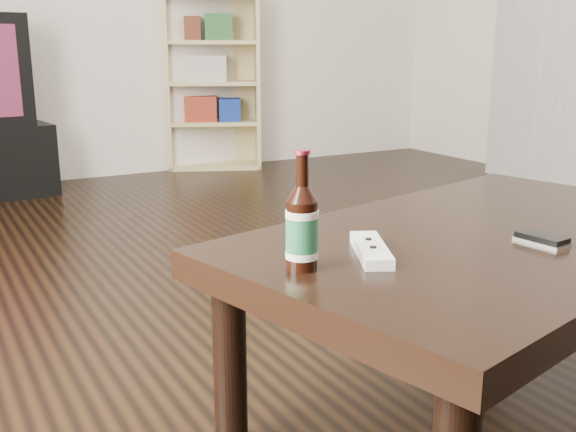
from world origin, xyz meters
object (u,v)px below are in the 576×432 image
bookshelf (212,79)px  coffee_table (488,255)px  beer_bottle (302,228)px  phone (542,239)px  remote (371,250)px

bookshelf → coffee_table: size_ratio=0.89×
bookshelf → beer_bottle: (-1.34, -3.57, -0.09)m
coffee_table → phone: bearing=-83.5°
bookshelf → beer_bottle: size_ratio=5.44×
beer_bottle → remote: beer_bottle is taller
remote → phone: bearing=9.9°
bookshelf → coffee_table: 3.64m
bookshelf → coffee_table: (-0.82, -3.54, -0.23)m
bookshelf → remote: bookshelf is taller
bookshelf → phone: (-0.80, -3.67, -0.16)m
beer_bottle → phone: (0.54, -0.10, -0.07)m
coffee_table → beer_bottle: bearing=-176.8°
beer_bottle → remote: 0.18m
beer_bottle → phone: bearing=-10.9°
coffee_table → bookshelf: bearing=77.0°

